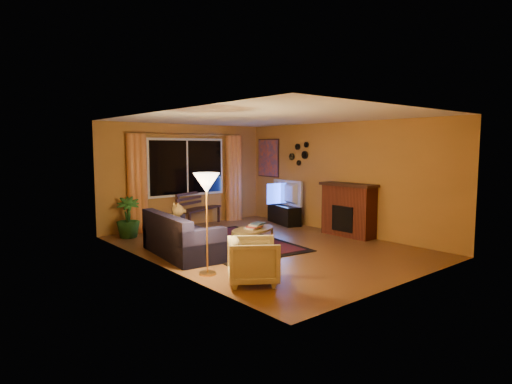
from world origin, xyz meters
TOP-DOWN VIEW (x-y plane):
  - floor at (0.00, 0.00)m, footprint 4.50×6.00m
  - ceiling at (0.00, 0.00)m, footprint 4.50×6.00m
  - wall_back at (0.00, 3.01)m, footprint 4.50×0.02m
  - wall_left at (-2.26, 0.00)m, footprint 0.02×6.00m
  - wall_right at (2.26, 0.00)m, footprint 0.02×6.00m
  - window at (0.00, 2.94)m, footprint 2.00×0.02m
  - curtain_rod at (0.00, 2.90)m, footprint 3.20×0.03m
  - curtain_left at (-1.35, 2.88)m, footprint 0.36×0.36m
  - curtain_right at (1.35, 2.88)m, footprint 0.36×0.36m
  - bench at (0.21, 2.75)m, footprint 1.45×0.92m
  - potted_plant at (-1.73, 2.52)m, footprint 0.64×0.64m
  - sofa at (-1.60, 0.46)m, footprint 1.01×1.96m
  - dog at (-1.55, 0.89)m, footprint 0.44×0.52m
  - armchair at (-1.63, -1.60)m, footprint 0.93×0.94m
  - floor_lamp at (-1.91, -0.83)m, footprint 0.27×0.27m
  - rug at (-0.30, 0.69)m, footprint 2.24×3.21m
  - coffee_table at (-0.32, 0.01)m, footprint 1.33×1.33m
  - tv_console at (2.00, 1.59)m, footprint 0.67×1.19m
  - television at (2.00, 1.59)m, footprint 0.24×1.11m
  - fireplace at (2.05, -0.40)m, footprint 0.40×1.20m
  - mirror_cluster at (2.21, 1.30)m, footprint 0.06×0.60m
  - painting at (2.22, 2.45)m, footprint 0.04×0.76m

SIDE VIEW (x-z plane):
  - floor at x=0.00m, z-range -0.02..0.00m
  - rug at x=-0.30m, z-range 0.00..0.02m
  - coffee_table at x=-0.32m, z-range 0.00..0.39m
  - bench at x=0.21m, z-range 0.00..0.42m
  - tv_console at x=2.00m, z-range 0.00..0.47m
  - armchair at x=-1.63m, z-range 0.00..0.71m
  - sofa at x=-1.60m, z-range 0.00..0.76m
  - potted_plant at x=-1.73m, z-range 0.00..0.88m
  - fireplace at x=2.05m, z-range 0.00..1.10m
  - dog at x=-1.55m, z-range 0.38..0.87m
  - floor_lamp at x=-1.91m, z-range 0.00..1.56m
  - television at x=2.00m, z-range 0.47..1.11m
  - curtain_left at x=-1.35m, z-range 0.00..2.24m
  - curtain_right at x=1.35m, z-range 0.00..2.24m
  - wall_back at x=0.00m, z-range 0.00..2.50m
  - wall_left at x=-2.26m, z-range 0.00..2.50m
  - wall_right at x=2.26m, z-range 0.00..2.50m
  - window at x=0.00m, z-range 0.80..2.10m
  - painting at x=2.22m, z-range 1.17..2.13m
  - mirror_cluster at x=2.21m, z-range 1.52..2.08m
  - curtain_rod at x=0.00m, z-range 2.23..2.27m
  - ceiling at x=0.00m, z-range 2.50..2.52m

